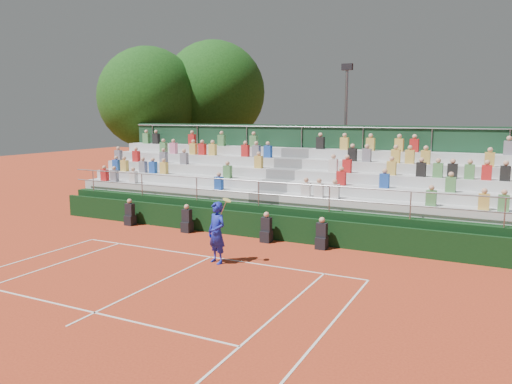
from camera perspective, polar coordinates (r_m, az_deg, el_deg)
The scene contains 8 objects.
ground at distance 17.47m, azimuth -5.18°, elevation -7.43°, with size 90.00×90.00×0.00m, color #B63C1E.
courtside_wall at distance 20.05m, azimuth -0.38°, elevation -3.79°, with size 20.00×0.15×1.00m, color black.
line_officials at distance 20.24m, azimuth -4.05°, elevation -3.76°, with size 9.38×0.40×1.19m.
grandstand at distance 22.81m, azimuth 3.33°, elevation -0.79°, with size 20.00×5.20×4.40m.
tennis_player at distance 16.54m, azimuth -4.50°, elevation -4.66°, with size 0.97×0.73×2.22m.
tree_west at distance 32.27m, azimuth -12.16°, elevation 10.46°, with size 6.26×6.26×9.05m.
tree_east at distance 33.50m, azimuth -4.81°, elevation 11.29°, with size 6.65×6.65×9.68m.
floodlight_mast at distance 28.66m, azimuth 10.22°, elevation 7.92°, with size 0.60×0.25×7.67m.
Camera 1 is at (8.87, -14.24, 4.87)m, focal length 35.00 mm.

